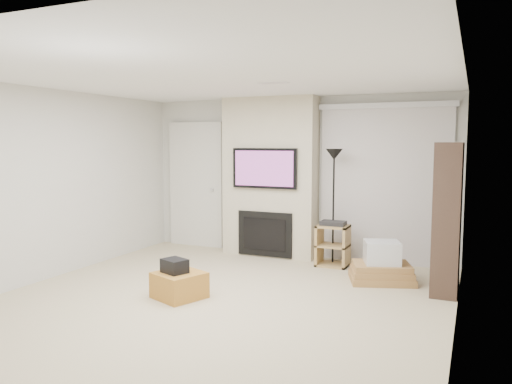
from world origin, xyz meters
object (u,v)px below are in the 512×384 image
at_px(box_stack, 382,266).
at_px(av_stand, 333,242).
at_px(bookshelf, 447,218).
at_px(floor_lamp, 334,174).
at_px(ottoman, 179,285).

bearing_deg(box_stack, av_stand, 144.83).
xyz_separation_m(av_stand, bookshelf, (1.58, -0.66, 0.55)).
height_order(box_stack, bookshelf, bookshelf).
relative_size(floor_lamp, box_stack, 1.81).
distance_m(ottoman, bookshelf, 3.29).
xyz_separation_m(av_stand, box_stack, (0.80, -0.56, -0.14)).
height_order(floor_lamp, box_stack, floor_lamp).
distance_m(ottoman, floor_lamp, 2.85).
height_order(floor_lamp, bookshelf, bookshelf).
xyz_separation_m(box_stack, bookshelf, (0.78, -0.10, 0.70)).
distance_m(av_stand, bookshelf, 1.80).
distance_m(floor_lamp, av_stand, 1.00).
xyz_separation_m(ottoman, av_stand, (1.23, 2.20, 0.20)).
height_order(av_stand, bookshelf, bookshelf).
distance_m(ottoman, av_stand, 2.53).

